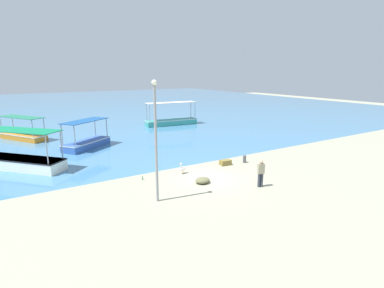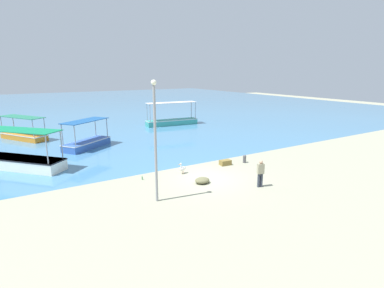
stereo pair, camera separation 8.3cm
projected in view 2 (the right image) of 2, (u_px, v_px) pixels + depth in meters
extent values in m
plane|color=#99997F|center=(208.00, 178.00, 19.64)|extent=(120.00, 120.00, 0.00)
cube|color=teal|center=(73.00, 107.00, 59.55)|extent=(110.00, 90.00, 0.00)
cube|color=teal|center=(172.00, 122.00, 39.11)|extent=(6.86, 2.19, 0.71)
cube|color=silver|center=(172.00, 120.00, 39.03)|extent=(6.90, 2.23, 0.08)
cylinder|color=#99999E|center=(191.00, 109.00, 40.63)|extent=(0.08, 0.08, 2.18)
cylinder|color=#99999E|center=(195.00, 110.00, 39.50)|extent=(0.08, 0.08, 2.18)
cylinder|color=#99999E|center=(147.00, 112.00, 38.03)|extent=(0.08, 0.08, 2.18)
cylinder|color=#99999E|center=(150.00, 113.00, 36.90)|extent=(0.08, 0.08, 2.18)
cube|color=silver|center=(172.00, 103.00, 38.50)|extent=(6.67, 2.27, 0.05)
cube|color=orange|center=(24.00, 137.00, 30.74)|extent=(4.19, 5.40, 0.59)
cube|color=silver|center=(24.00, 134.00, 30.68)|extent=(4.25, 5.45, 0.08)
cylinder|color=#99999E|center=(45.00, 126.00, 29.96)|extent=(0.08, 0.08, 1.73)
cylinder|color=#99999E|center=(33.00, 129.00, 28.84)|extent=(0.08, 0.08, 1.73)
cylinder|color=#99999E|center=(13.00, 123.00, 32.09)|extent=(0.08, 0.08, 1.73)
cylinder|color=#99999E|center=(1.00, 125.00, 30.98)|extent=(0.08, 0.08, 1.73)
cube|color=#226C53|center=(22.00, 117.00, 30.26)|extent=(4.17, 5.28, 0.05)
cube|color=#3761B6|center=(87.00, 144.00, 27.42)|extent=(4.76, 4.08, 0.66)
cube|color=silver|center=(87.00, 141.00, 27.35)|extent=(4.81, 4.14, 0.08)
cylinder|color=#99999E|center=(95.00, 127.00, 29.26)|extent=(0.08, 0.08, 1.82)
cylinder|color=#99999E|center=(107.00, 128.00, 28.73)|extent=(0.08, 0.08, 1.82)
cylinder|color=#99999E|center=(62.00, 135.00, 25.52)|extent=(0.08, 0.08, 1.82)
cylinder|color=#99999E|center=(75.00, 136.00, 24.98)|extent=(0.08, 0.08, 1.82)
cube|color=navy|center=(85.00, 121.00, 26.90)|extent=(4.65, 4.05, 0.05)
cube|color=white|center=(21.00, 163.00, 21.53)|extent=(5.74, 6.03, 0.82)
cube|color=black|center=(20.00, 158.00, 21.44)|extent=(5.80, 6.08, 0.08)
cylinder|color=#99999E|center=(62.00, 145.00, 21.02)|extent=(0.08, 0.08, 2.00)
cylinder|color=#99999E|center=(47.00, 149.00, 19.70)|extent=(0.08, 0.08, 2.00)
cube|color=#11774D|center=(16.00, 130.00, 20.95)|extent=(5.68, 5.95, 0.05)
cylinder|color=#E0997A|center=(183.00, 172.00, 20.50)|extent=(0.03, 0.03, 0.22)
cylinder|color=#E0997A|center=(182.00, 172.00, 20.57)|extent=(0.03, 0.03, 0.22)
ellipsoid|color=white|center=(182.00, 169.00, 20.45)|extent=(0.62, 0.43, 0.32)
ellipsoid|color=white|center=(185.00, 167.00, 20.63)|extent=(0.19, 0.16, 0.10)
cylinder|color=white|center=(181.00, 166.00, 20.29)|extent=(0.07, 0.07, 0.26)
sphere|color=white|center=(181.00, 164.00, 20.25)|extent=(0.11, 0.11, 0.11)
cone|color=#E5933F|center=(179.00, 164.00, 20.14)|extent=(0.30, 0.14, 0.06)
cylinder|color=gray|center=(155.00, 146.00, 15.49)|extent=(0.14, 0.14, 6.18)
sphere|color=#EAEACC|center=(154.00, 82.00, 14.73)|extent=(0.28, 0.28, 0.28)
cylinder|color=#47474C|center=(244.00, 160.00, 22.95)|extent=(0.24, 0.24, 0.46)
sphere|color=#4C4C51|center=(245.00, 156.00, 22.88)|extent=(0.26, 0.26, 0.26)
cylinder|color=#323745|center=(259.00, 180.00, 18.05)|extent=(0.16, 0.16, 0.85)
cylinder|color=#323745|center=(261.00, 180.00, 18.09)|extent=(0.16, 0.16, 0.85)
cube|color=gray|center=(261.00, 169.00, 17.90)|extent=(0.45, 0.33, 0.62)
sphere|color=tan|center=(261.00, 162.00, 17.80)|extent=(0.22, 0.22, 0.22)
ellipsoid|color=#646242|center=(202.00, 180.00, 18.75)|extent=(0.95, 0.81, 0.35)
cube|color=olive|center=(225.00, 163.00, 22.37)|extent=(0.87, 0.57, 0.38)
cylinder|color=#3F7F4C|center=(142.00, 178.00, 19.35)|extent=(0.07, 0.07, 0.20)
cylinder|color=#3F7F4C|center=(142.00, 176.00, 19.32)|extent=(0.03, 0.03, 0.07)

